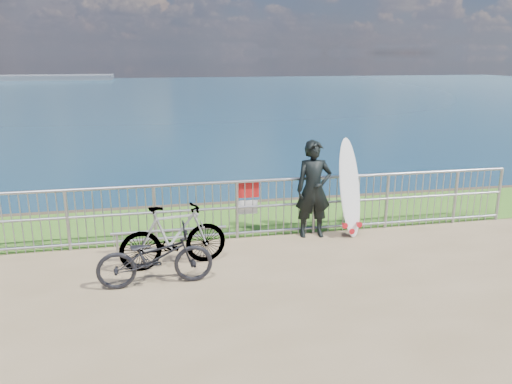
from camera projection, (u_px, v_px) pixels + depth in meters
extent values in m
plane|color=#39731F|center=(252.00, 218.00, 10.56)|extent=(120.00, 120.00, 0.00)
cube|color=brown|center=(243.00, 299.00, 12.37)|extent=(120.00, 0.30, 5.00)
plane|color=navy|center=(164.00, 99.00, 94.33)|extent=(260.00, 260.00, 0.00)
cylinder|color=#94969C|center=(263.00, 180.00, 9.23)|extent=(10.00, 0.06, 0.06)
cylinder|color=#94969C|center=(263.00, 206.00, 9.36)|extent=(10.00, 0.05, 0.05)
cylinder|color=#94969C|center=(263.00, 231.00, 9.49)|extent=(10.00, 0.05, 0.05)
cylinder|color=#94969C|center=(68.00, 221.00, 8.71)|extent=(0.06, 0.06, 1.10)
cylinder|color=#94969C|center=(155.00, 215.00, 8.99)|extent=(0.06, 0.06, 1.10)
cylinder|color=#94969C|center=(237.00, 210.00, 9.28)|extent=(0.06, 0.06, 1.10)
cylinder|color=#94969C|center=(314.00, 206.00, 9.56)|extent=(0.06, 0.06, 1.10)
cylinder|color=#94969C|center=(387.00, 201.00, 9.85)|extent=(0.06, 0.06, 1.10)
cylinder|color=#94969C|center=(455.00, 197.00, 10.13)|extent=(0.06, 0.06, 1.10)
cylinder|color=#94969C|center=(499.00, 194.00, 10.33)|extent=(0.06, 0.06, 1.10)
cube|color=red|center=(248.00, 190.00, 9.28)|extent=(0.42, 0.02, 0.30)
cube|color=white|center=(248.00, 190.00, 9.27)|extent=(0.38, 0.01, 0.08)
cube|color=white|center=(248.00, 207.00, 9.37)|extent=(0.36, 0.02, 0.26)
imported|color=black|center=(314.00, 189.00, 9.31)|extent=(0.70, 0.49, 1.84)
ellipsoid|color=white|center=(350.00, 188.00, 9.35)|extent=(0.62, 0.58, 1.88)
cone|color=red|center=(343.00, 224.00, 9.39)|extent=(0.11, 0.20, 0.11)
cone|color=red|center=(357.00, 223.00, 9.45)|extent=(0.11, 0.20, 0.11)
cone|color=red|center=(350.00, 230.00, 9.45)|extent=(0.11, 0.20, 0.11)
imported|color=black|center=(155.00, 257.00, 7.41)|extent=(1.74, 0.68, 0.90)
imported|color=black|center=(173.00, 236.00, 8.05)|extent=(1.80, 0.77, 1.05)
cylinder|color=#94969C|center=(169.00, 230.00, 8.71)|extent=(1.99, 0.05, 0.05)
cylinder|color=#94969C|center=(117.00, 244.00, 8.59)|extent=(0.04, 0.04, 0.39)
cylinder|color=#94969C|center=(221.00, 237.00, 8.93)|extent=(0.04, 0.04, 0.39)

